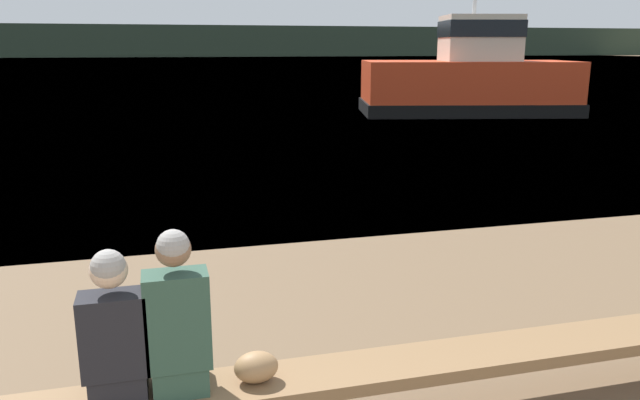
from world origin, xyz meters
name	(u,v)px	position (x,y,z in m)	size (l,w,h in m)	color
water_surface	(152,59)	(0.00, 126.93, 0.00)	(240.00, 240.00, 0.00)	#386084
far_shoreline	(150,41)	(0.00, 156.30, 3.61)	(600.00, 12.00, 7.22)	#2D3D2D
bench_main	(276,388)	(0.25, 2.95, 0.37)	(7.65, 0.44, 0.44)	brown
person_left	(114,334)	(-0.68, 2.95, 0.86)	(0.37, 0.35, 0.92)	black
person_right	(177,321)	(-0.33, 2.95, 0.90)	(0.37, 0.35, 1.01)	#2D4C3D
shopping_bag	(256,367)	(0.13, 2.94, 0.54)	(0.27, 0.20, 0.19)	#9E754C
tugboat_red	(469,82)	(10.94, 20.65, 1.14)	(8.30, 5.29, 6.93)	red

